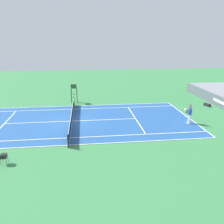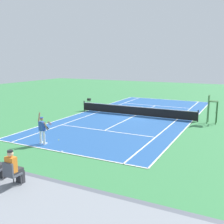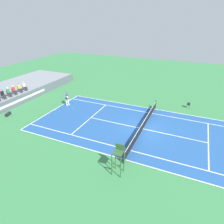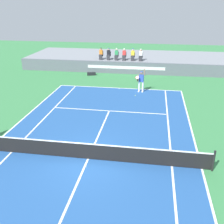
{
  "view_description": "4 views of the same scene",
  "coord_description": "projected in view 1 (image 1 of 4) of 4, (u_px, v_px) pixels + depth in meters",
  "views": [
    {
      "loc": [
        21.88,
        1.38,
        7.75
      ],
      "look_at": [
        0.59,
        3.92,
        1.0
      ],
      "focal_mm": 37.16,
      "sensor_mm": 36.0,
      "label": 1
    },
    {
      "loc": [
        -9.62,
        24.13,
        5.45
      ],
      "look_at": [
        0.59,
        3.92,
        1.0
      ],
      "focal_mm": 43.08,
      "sensor_mm": 36.0,
      "label": 2
    },
    {
      "loc": [
        -17.5,
        -4.12,
        10.64
      ],
      "look_at": [
        0.59,
        3.92,
        1.0
      ],
      "focal_mm": 30.68,
      "sensor_mm": 36.0,
      "label": 3
    },
    {
      "loc": [
        2.95,
        -10.9,
        7.28
      ],
      "look_at": [
        0.59,
        3.92,
        1.0
      ],
      "focal_mm": 42.39,
      "sensor_mm": 36.0,
      "label": 4
    }
  ],
  "objects": [
    {
      "name": "court",
      "position": [
        72.0,
        121.0,
        22.89
      ],
      "size": [
        11.08,
        23.88,
        0.03
      ],
      "color": "#235193",
      "rests_on": "ground"
    },
    {
      "name": "tennis_ball",
      "position": [
        176.0,
        122.0,
        22.5
      ],
      "size": [
        0.07,
        0.07,
        0.07
      ],
      "primitive_type": "sphere",
      "color": "#D1E533",
      "rests_on": "ground"
    },
    {
      "name": "ground_plane",
      "position": [
        72.0,
        121.0,
        22.89
      ],
      "size": [
        80.0,
        80.0,
        0.0
      ],
      "primitive_type": "plane",
      "color": "#387F47"
    },
    {
      "name": "ball_hopper",
      "position": [
        4.0,
        156.0,
        14.91
      ],
      "size": [
        0.36,
        0.36,
        0.7
      ],
      "color": "black",
      "rests_on": "ground"
    },
    {
      "name": "tennis_player",
      "position": [
        190.0,
        114.0,
        21.98
      ],
      "size": [
        0.8,
        0.62,
        2.08
      ],
      "color": "white",
      "rests_on": "ground"
    },
    {
      "name": "equipment_bag",
      "position": [
        207.0,
        105.0,
        28.02
      ],
      "size": [
        0.95,
        0.59,
        0.32
      ],
      "color": "black",
      "rests_on": "ground"
    },
    {
      "name": "umpire_chair",
      "position": [
        74.0,
        91.0,
        29.1
      ],
      "size": [
        0.77,
        0.77,
        2.44
      ],
      "color": "#2D562D",
      "rests_on": "ground"
    },
    {
      "name": "net",
      "position": [
        72.0,
        116.0,
        22.74
      ],
      "size": [
        11.98,
        0.1,
        1.07
      ],
      "color": "black",
      "rests_on": "ground"
    }
  ]
}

